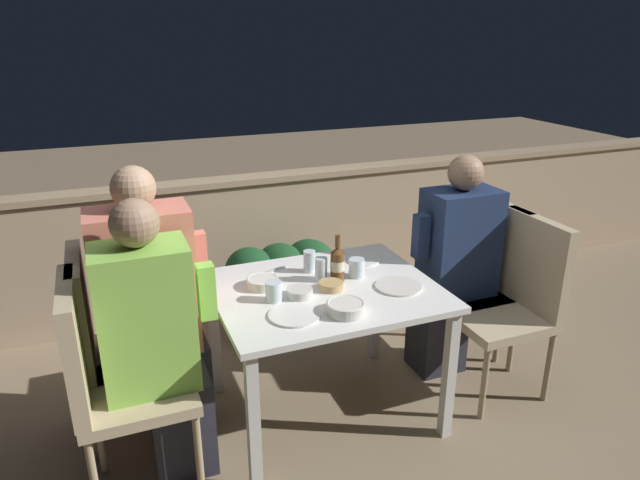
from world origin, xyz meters
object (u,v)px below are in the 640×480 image
(chair_left_near, at_px, (105,371))
(person_green_blouse, at_px, (157,344))
(person_coral_top, at_px, (154,307))
(beer_bottle, at_px, (337,263))
(chair_right_near, at_px, (516,291))
(person_navy_jumper, at_px, (452,266))
(chair_left_far, at_px, (109,335))
(chair_right_far, at_px, (483,270))

(chair_left_near, distance_m, person_green_blouse, 0.23)
(person_coral_top, relative_size, beer_bottle, 5.69)
(chair_right_near, relative_size, person_navy_jumper, 0.77)
(chair_left_far, distance_m, beer_bottle, 1.10)
(person_green_blouse, distance_m, chair_right_far, 1.86)
(person_navy_jumper, bearing_deg, chair_left_near, -171.51)
(chair_left_near, bearing_deg, chair_left_far, 84.87)
(chair_left_far, bearing_deg, person_navy_jumper, -0.69)
(person_green_blouse, distance_m, person_coral_top, 0.30)
(chair_right_near, xyz_separation_m, person_navy_jumper, (-0.20, 0.29, 0.06))
(person_green_blouse, bearing_deg, chair_right_near, -0.62)
(person_coral_top, distance_m, chair_right_near, 1.83)
(chair_left_far, distance_m, person_navy_jumper, 1.81)
(chair_right_far, height_order, person_navy_jumper, person_navy_jumper)
(chair_left_near, height_order, beer_bottle, chair_left_near)
(person_coral_top, bearing_deg, chair_left_far, -180.00)
(person_green_blouse, xyz_separation_m, beer_bottle, (0.89, 0.18, 0.15))
(person_navy_jumper, bearing_deg, chair_left_far, 179.31)
(chair_right_near, relative_size, beer_bottle, 4.11)
(chair_left_far, distance_m, person_coral_top, 0.23)
(chair_left_far, xyz_separation_m, person_coral_top, (0.21, 0.00, 0.10))
(person_coral_top, bearing_deg, person_green_blouse, -94.76)
(chair_left_near, bearing_deg, person_green_blouse, -0.00)
(person_coral_top, distance_m, beer_bottle, 0.88)
(person_coral_top, relative_size, chair_right_far, 1.39)
(chair_left_near, relative_size, person_coral_top, 0.72)
(chair_left_near, bearing_deg, person_coral_top, 51.38)
(chair_right_near, height_order, chair_right_far, same)
(person_green_blouse, bearing_deg, person_navy_jumper, 9.58)
(chair_right_far, bearing_deg, beer_bottle, -174.39)
(person_green_blouse, bearing_deg, chair_left_far, 122.04)
(chair_left_near, xyz_separation_m, person_coral_top, (0.24, 0.30, 0.10))
(person_navy_jumper, xyz_separation_m, beer_bottle, (-0.74, -0.09, 0.17))
(chair_left_near, height_order, chair_left_far, same)
(person_green_blouse, bearing_deg, person_coral_top, 85.24)
(person_green_blouse, xyz_separation_m, person_coral_top, (0.02, 0.30, 0.02))
(person_green_blouse, relative_size, person_coral_top, 0.96)
(chair_right_near, relative_size, chair_right_far, 1.00)
(chair_left_near, xyz_separation_m, beer_bottle, (1.10, 0.18, 0.23))
(chair_left_far, height_order, chair_right_far, same)
(person_coral_top, bearing_deg, chair_left_near, -128.62)
(person_coral_top, bearing_deg, chair_right_far, -0.69)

